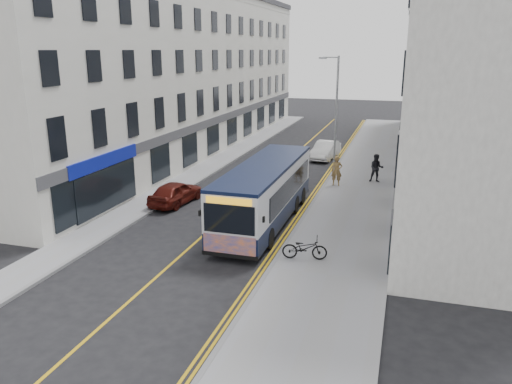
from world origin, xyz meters
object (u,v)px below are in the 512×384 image
Objects in this scene: bicycle at (305,248)px; pedestrian_near at (337,171)px; city_bus at (265,191)px; pedestrian_far at (377,168)px; streetlamp at (335,113)px; car_white at (325,150)px; car_maroon at (176,193)px.

pedestrian_near is at bearing -7.66° from bicycle.
pedestrian_far is (4.77, 9.46, -0.63)m from city_bus.
streetlamp is 0.77× the size of city_bus.
city_bus is 5.73× the size of pedestrian_far.
bicycle is 1.01× the size of pedestrian_far.
pedestrian_far is (2.89, -0.52, -3.35)m from streetlamp.
bicycle is (2.83, -4.05, -1.05)m from city_bus.
streetlamp reaches higher than car_white.
streetlamp reaches higher than pedestrian_far.
city_bus reaches higher than pedestrian_far.
city_bus is 2.47× the size of car_white.
streetlamp is 4.46m from pedestrian_far.
bicycle is (0.95, -14.02, -3.78)m from streetlamp.
streetlamp is 11.83m from car_maroon.
car_white is at bearing 117.01° from pedestrian_far.
city_bus reaches higher than car_white.
streetlamp is 14.55m from bicycle.
car_maroon is (-10.46, -7.77, -0.37)m from pedestrian_far.
bicycle is at bearing -86.13° from streetlamp.
pedestrian_near is at bearing 72.78° from city_bus.
pedestrian_near is at bearing -75.03° from streetlamp.
pedestrian_far is (1.94, 13.51, 0.43)m from bicycle.
pedestrian_far is 0.43× the size of car_white.
bicycle is 0.98× the size of pedestrian_near.
bicycle is at bearing -76.27° from car_white.
bicycle is at bearing -104.54° from pedestrian_far.
streetlamp reaches higher than pedestrian_near.
pedestrian_near is 1.03× the size of pedestrian_far.
streetlamp is 4.28× the size of pedestrian_near.
city_bus is (-1.88, -9.97, -2.73)m from streetlamp.
car_maroon reaches higher than bicycle.
car_white is 1.09× the size of car_maroon.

